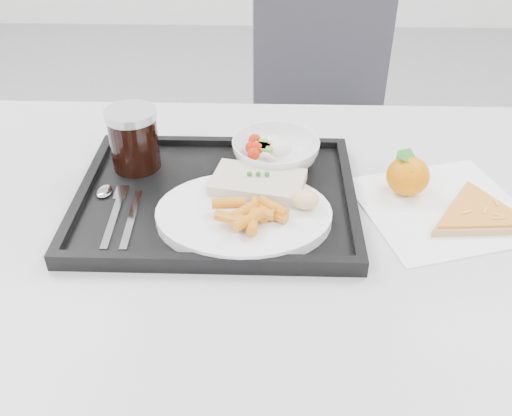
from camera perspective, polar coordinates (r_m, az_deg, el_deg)
name	(u,v)px	position (r m, az deg, el deg)	size (l,w,h in m)	color
table	(254,245)	(0.96, -0.18, -3.71)	(1.20, 0.80, 0.75)	silver
chair	(322,108)	(1.74, 6.60, 9.92)	(0.48, 0.48, 0.93)	#34343B
tray	(217,198)	(0.94, -3.94, 1.01)	(0.45, 0.35, 0.03)	black
dinner_plate	(244,215)	(0.87, -1.24, -0.69)	(0.27, 0.27, 0.02)	white
fish_fillet	(258,182)	(0.91, 0.22, 2.59)	(0.16, 0.12, 0.03)	beige
bread_roll	(305,200)	(0.87, 4.95, 0.84)	(0.05, 0.04, 0.03)	#E1C884
salad_bowl	(276,153)	(1.00, 1.98, 5.55)	(0.15, 0.15, 0.05)	white
cola_glass	(134,138)	(1.00, -12.13, 6.85)	(0.09, 0.09, 0.11)	black
cutlery	(116,207)	(0.93, -13.80, 0.13)	(0.08, 0.17, 0.01)	silver
napkin	(442,208)	(0.97, 18.13, 0.01)	(0.31, 0.30, 0.00)	white
tangerine	(408,176)	(0.98, 14.95, 3.15)	(0.08, 0.08, 0.07)	orange
pizza_slice	(479,214)	(0.96, 21.44, -0.57)	(0.28, 0.28, 0.02)	tan
carrot_pile	(252,213)	(0.84, -0.41, -0.51)	(0.12, 0.09, 0.03)	orange
salad_contents	(269,147)	(1.00, 1.34, 6.12)	(0.08, 0.07, 0.03)	#AA1C06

